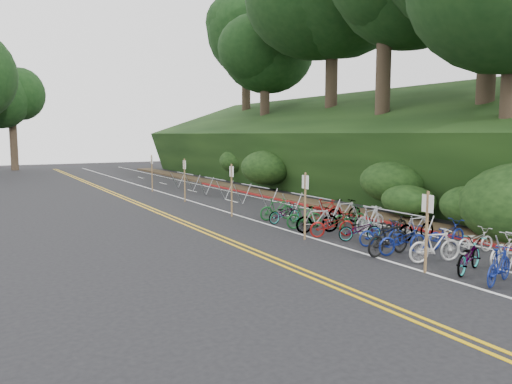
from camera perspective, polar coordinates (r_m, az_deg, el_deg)
ground at (r=14.65m, az=15.10°, el=-9.05°), size 120.00×120.00×0.00m
road_markings at (r=23.04m, az=-1.70°, el=-3.11°), size 7.47×80.00×0.01m
red_curb at (r=27.27m, az=5.85°, el=-1.52°), size 0.25×28.00×0.10m
embankment at (r=37.02m, az=8.73°, el=4.49°), size 14.30×48.14×9.11m
tree_cluster at (r=38.49m, az=2.10°, el=18.88°), size 33.00×54.50×19.38m
bike_racks_rest at (r=26.56m, az=-0.13°, el=0.04°), size 1.14×23.00×1.17m
signpost_near at (r=14.78m, az=18.93°, el=-3.73°), size 0.08×0.40×2.33m
signposts_rest at (r=26.32m, az=-5.76°, el=1.21°), size 0.08×18.40×2.50m
bike_front at (r=16.69m, az=14.91°, el=-5.15°), size 0.63×1.88×1.12m
bike_valet at (r=18.46m, az=15.47°, el=-4.26°), size 3.32×13.79×1.08m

